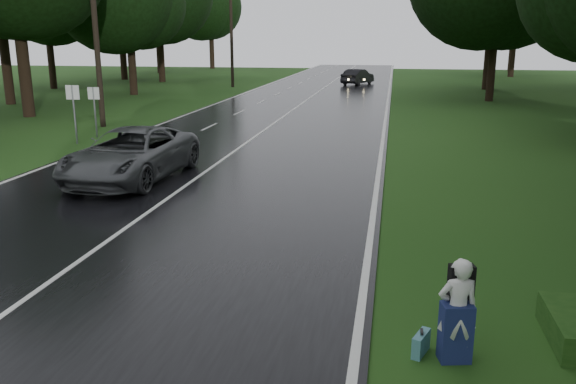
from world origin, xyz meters
TOP-DOWN VIEW (x-y plane):
  - ground at (0.00, 0.00)m, footprint 160.00×160.00m
  - road at (0.00, 20.00)m, footprint 12.00×140.00m
  - lane_center at (0.00, 20.00)m, footprint 0.12×140.00m
  - grey_car at (-1.99, 8.64)m, footprint 2.95×5.95m
  - far_car at (2.72, 49.06)m, footprint 3.05×4.70m
  - hitchhiker at (7.20, -0.79)m, footprint 0.63×0.59m
  - suitcase at (6.73, -0.71)m, footprint 0.29×0.47m
  - utility_pole_mid at (-8.50, 19.37)m, footprint 1.80×0.28m
  - utility_pole_far at (-8.50, 44.57)m, footprint 1.80×0.28m
  - road_sign_a at (-7.20, 14.45)m, footprint 0.60×0.10m
  - road_sign_b at (-7.20, 16.22)m, footprint 0.55×0.10m
  - tree_left_d at (-14.58, 22.27)m, footprint 10.38×10.38m
  - tree_left_e at (-14.32, 35.98)m, footprint 8.28×8.28m
  - tree_left_f at (-17.36, 49.58)m, footprint 9.53×9.53m
  - tree_right_e at (12.98, 35.84)m, footprint 9.22×9.22m
  - tree_right_f at (14.15, 45.95)m, footprint 9.68×9.68m

SIDE VIEW (x-z plane):
  - ground at x=0.00m, z-range 0.00..0.00m
  - utility_pole_mid at x=-8.50m, z-range -5.46..5.46m
  - utility_pole_far at x=-8.50m, z-range -5.42..5.42m
  - road_sign_a at x=-7.20m, z-range -1.25..1.25m
  - road_sign_b at x=-7.20m, z-range -1.14..1.14m
  - tree_left_d at x=-14.58m, z-range -8.11..8.11m
  - tree_left_e at x=-14.32m, z-range -6.47..6.47m
  - tree_left_f at x=-17.36m, z-range -7.45..7.45m
  - tree_right_e at x=12.98m, z-range -7.20..7.20m
  - tree_right_f at x=14.15m, z-range -7.56..7.56m
  - road at x=0.00m, z-range 0.00..0.04m
  - lane_center at x=0.00m, z-range 0.04..0.05m
  - suitcase at x=6.73m, z-range 0.00..0.33m
  - hitchhiker at x=7.20m, z-range -0.06..1.50m
  - far_car at x=2.72m, z-range 0.04..1.50m
  - grey_car at x=-1.99m, z-range 0.04..1.66m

